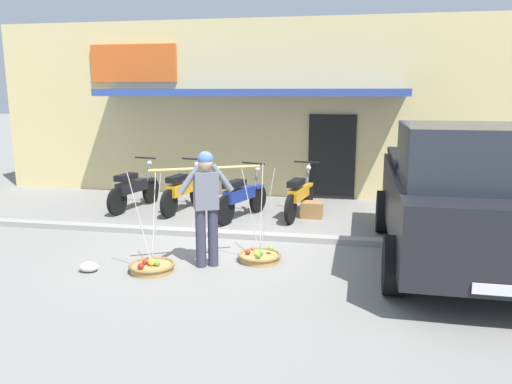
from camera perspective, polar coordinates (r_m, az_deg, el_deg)
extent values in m
plane|color=gray|center=(8.15, -3.13, -6.60)|extent=(90.00, 90.00, 0.00)
cube|color=gray|center=(8.79, -2.05, -4.91)|extent=(20.00, 0.24, 0.10)
cylinder|color=#38384C|center=(7.33, -4.94, -5.18)|extent=(0.15, 0.15, 0.86)
cylinder|color=#38384C|center=(7.30, -6.33, -5.28)|extent=(0.15, 0.15, 0.86)
cube|color=slate|center=(7.15, -5.74, 0.16)|extent=(0.39, 0.33, 0.54)
sphere|color=#E0B78E|center=(7.08, -5.81, 3.37)|extent=(0.21, 0.21, 0.21)
sphere|color=#4C70B2|center=(7.07, -5.81, 3.77)|extent=(0.22, 0.22, 0.22)
cylinder|color=slate|center=(7.16, -3.88, 1.60)|extent=(0.34, 0.23, 0.43)
cylinder|color=slate|center=(7.08, -7.68, 1.40)|extent=(0.34, 0.23, 0.43)
cylinder|color=tan|center=(7.09, -5.79, 2.69)|extent=(1.45, 0.77, 0.04)
cylinder|color=#B2894C|center=(7.61, 0.41, -7.55)|extent=(0.61, 0.61, 0.09)
torus|color=olive|center=(7.60, 0.41, -7.19)|extent=(0.66, 0.66, 0.05)
sphere|color=yellow|center=(7.54, 0.11, -7.05)|extent=(0.08, 0.08, 0.08)
sphere|color=red|center=(7.61, -0.93, -6.88)|extent=(0.08, 0.08, 0.08)
sphere|color=#6CA63F|center=(7.57, 0.40, -6.92)|extent=(0.09, 0.09, 0.09)
sphere|color=#659C3B|center=(7.56, 0.46, -6.96)|extent=(0.09, 0.09, 0.09)
sphere|color=#7BBE48|center=(7.61, 1.67, -6.44)|extent=(0.09, 0.09, 0.09)
sphere|color=#67A03D|center=(7.44, 0.28, -7.31)|extent=(0.08, 0.08, 0.08)
cylinder|color=silver|center=(7.54, 0.61, -1.99)|extent=(0.01, 0.29, 1.36)
cylinder|color=silver|center=(7.36, -0.61, -2.32)|extent=(0.25, 0.15, 1.36)
cylinder|color=silver|center=(7.32, 1.25, -2.40)|extent=(0.25, 0.15, 1.36)
cylinder|color=#B2894C|center=(7.34, -11.79, -8.53)|extent=(0.61, 0.61, 0.09)
torus|color=olive|center=(7.32, -11.81, -8.16)|extent=(0.66, 0.66, 0.05)
sphere|color=red|center=(7.19, -13.04, -8.26)|extent=(0.09, 0.09, 0.09)
sphere|color=red|center=(7.36, -12.61, -7.82)|extent=(0.08, 0.08, 0.08)
sphere|color=yellow|center=(7.29, -11.84, -7.88)|extent=(0.10, 0.10, 0.10)
sphere|color=#7BBE48|center=(7.35, -11.87, -7.78)|extent=(0.09, 0.09, 0.09)
sphere|color=yellow|center=(7.35, -11.99, -7.76)|extent=(0.09, 0.09, 0.09)
sphere|color=#6AA43F|center=(7.27, -11.24, -7.98)|extent=(0.09, 0.09, 0.09)
cylinder|color=silver|center=(7.26, -11.60, -2.77)|extent=(0.01, 0.29, 1.36)
cylinder|color=silver|center=(7.12, -13.15, -3.12)|extent=(0.25, 0.15, 1.36)
cylinder|color=silver|center=(7.02, -11.33, -3.23)|extent=(0.25, 0.15, 1.36)
cylinder|color=black|center=(11.68, -11.90, 0.15)|extent=(0.19, 0.58, 0.58)
cylinder|color=black|center=(10.70, -15.59, -1.05)|extent=(0.19, 0.58, 0.58)
cube|color=black|center=(11.63, -11.95, 1.41)|extent=(0.19, 0.30, 0.06)
cube|color=black|center=(11.06, -14.02, 0.59)|extent=(0.37, 0.92, 0.24)
cube|color=black|center=(10.88, -14.63, 1.67)|extent=(0.33, 0.59, 0.12)
cylinder|color=slate|center=(11.53, -12.25, 1.96)|extent=(0.12, 0.30, 0.76)
cylinder|color=black|center=(11.41, -12.56, 3.83)|extent=(0.54, 0.14, 0.04)
sphere|color=silver|center=(11.56, -12.08, 3.25)|extent=(0.11, 0.11, 0.11)
cylinder|color=black|center=(11.32, -6.70, -0.04)|extent=(0.18, 0.58, 0.58)
cylinder|color=black|center=(10.26, -9.91, -1.31)|extent=(0.18, 0.58, 0.58)
cube|color=orange|center=(11.27, -6.73, 1.27)|extent=(0.19, 0.30, 0.06)
cube|color=orange|center=(10.66, -8.52, 0.41)|extent=(0.36, 0.92, 0.24)
cube|color=black|center=(10.46, -9.04, 1.52)|extent=(0.32, 0.59, 0.12)
cylinder|color=slate|center=(11.16, -6.98, 1.83)|extent=(0.11, 0.30, 0.76)
cylinder|color=black|center=(11.03, -7.22, 3.77)|extent=(0.54, 0.13, 0.04)
sphere|color=silver|center=(11.19, -6.82, 3.16)|extent=(0.11, 0.11, 0.11)
cylinder|color=black|center=(10.57, 0.22, -0.77)|extent=(0.27, 0.57, 0.58)
cylinder|color=black|center=(9.55, -3.57, -2.12)|extent=(0.27, 0.57, 0.58)
cube|color=navy|center=(10.51, 0.22, 0.62)|extent=(0.23, 0.31, 0.06)
cube|color=navy|center=(9.92, -1.90, -0.28)|extent=(0.50, 0.91, 0.24)
cube|color=black|center=(9.73, -2.48, 0.92)|extent=(0.40, 0.60, 0.12)
cylinder|color=slate|center=(10.41, -0.06, 1.23)|extent=(0.16, 0.30, 0.76)
cylinder|color=black|center=(10.28, -0.29, 3.30)|extent=(0.52, 0.22, 0.04)
sphere|color=silver|center=(10.43, 0.17, 2.64)|extent=(0.11, 0.11, 0.11)
cylinder|color=black|center=(10.81, 5.97, -0.55)|extent=(0.19, 0.58, 0.58)
cylinder|color=black|center=(9.65, 3.98, -1.97)|extent=(0.19, 0.58, 0.58)
cube|color=orange|center=(10.76, 6.00, 0.80)|extent=(0.19, 0.30, 0.06)
cube|color=orange|center=(10.09, 4.89, -0.12)|extent=(0.37, 0.92, 0.24)
cube|color=black|center=(9.88, 4.61, 1.05)|extent=(0.32, 0.59, 0.12)
cylinder|color=slate|center=(10.65, 5.87, 1.40)|extent=(0.12, 0.30, 0.76)
cylinder|color=black|center=(10.51, 5.79, 3.42)|extent=(0.54, 0.14, 0.04)
sphere|color=silver|center=(10.68, 6.01, 2.79)|extent=(0.11, 0.11, 0.11)
cube|color=black|center=(7.94, 21.87, -1.47)|extent=(1.99, 4.73, 0.96)
cube|color=#282D38|center=(7.01, 23.52, 3.93)|extent=(1.78, 1.91, 0.76)
cube|color=black|center=(8.87, 20.99, 3.67)|extent=(1.85, 2.38, 0.08)
cylinder|color=black|center=(6.55, 15.46, -8.05)|extent=(0.27, 0.76, 0.76)
cylinder|color=black|center=(9.64, 25.76, -2.57)|extent=(0.27, 0.76, 0.76)
cylinder|color=black|center=(9.35, 14.40, -2.18)|extent=(0.27, 0.76, 0.76)
cube|color=silver|center=(5.82, 25.60, -10.05)|extent=(0.44, 0.02, 0.12)
cube|color=#DBC684|center=(14.55, 1.37, 9.74)|extent=(13.00, 5.00, 4.20)
cube|color=#334CA3|center=(11.59, -1.08, 11.31)|extent=(7.15, 1.00, 0.16)
cube|color=#DB5B1E|center=(12.95, -13.84, 14.09)|extent=(2.20, 0.08, 0.90)
cube|color=black|center=(11.93, 8.66, 3.96)|extent=(1.10, 0.06, 2.00)
ellipsoid|color=silver|center=(7.56, -18.58, -8.11)|extent=(0.28, 0.22, 0.14)
cube|color=olive|center=(10.21, 6.39, -2.02)|extent=(0.44, 0.36, 0.32)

